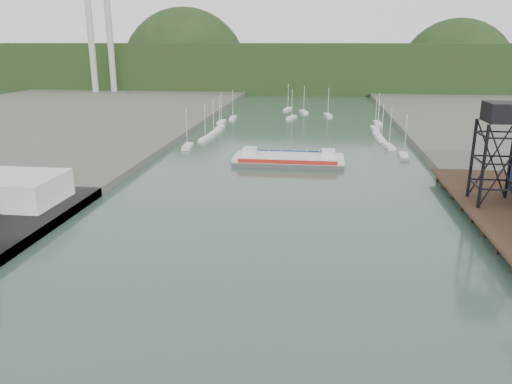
# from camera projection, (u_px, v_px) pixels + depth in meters

# --- Properties ---
(white_shed) EXTENTS (18.00, 12.00, 4.50)m
(white_shed) POSITION_uv_depth(u_px,v_px,m) (5.00, 189.00, 81.86)
(white_shed) COLOR silver
(white_shed) RESTS_ON west_quay
(lift_tower) EXTENTS (6.50, 6.50, 16.00)m
(lift_tower) POSITION_uv_depth(u_px,v_px,m) (504.00, 119.00, 76.51)
(lift_tower) COLOR black
(lift_tower) RESTS_ON east_pier
(marina_sailboats) EXTENTS (57.71, 92.65, 0.90)m
(marina_sailboats) POSITION_uv_depth(u_px,v_px,m) (298.00, 127.00, 161.55)
(marina_sailboats) COLOR silver
(marina_sailboats) RESTS_ON ground
(smokestacks) EXTENTS (11.20, 8.20, 60.00)m
(smokestacks) POSITION_uv_depth(u_px,v_px,m) (100.00, 35.00, 255.07)
(smokestacks) COLOR #A7A7A2
(smokestacks) RESTS_ON ground
(distant_hills) EXTENTS (500.00, 120.00, 80.00)m
(distant_hills) POSITION_uv_depth(u_px,v_px,m) (304.00, 69.00, 313.81)
(distant_hills) COLOR #1E3115
(distant_hills) RESTS_ON ground
(chain_ferry) EXTENTS (25.03, 10.30, 3.60)m
(chain_ferry) POSITION_uv_depth(u_px,v_px,m) (289.00, 159.00, 114.64)
(chain_ferry) COLOR #474749
(chain_ferry) RESTS_ON ground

